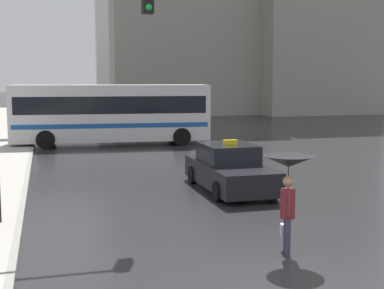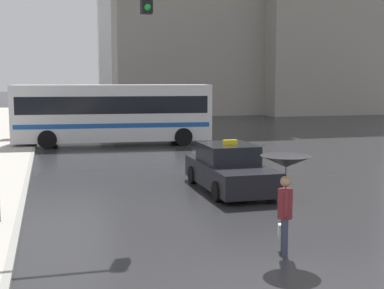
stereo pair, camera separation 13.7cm
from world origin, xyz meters
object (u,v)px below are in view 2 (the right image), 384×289
at_px(taxi, 229,169).
at_px(city_bus, 113,112).
at_px(traffic_light, 55,46).
at_px(pedestrian_with_umbrella, 286,175).

relative_size(taxi, city_bus, 0.42).
bearing_deg(taxi, traffic_light, 26.25).
bearing_deg(city_bus, taxi, 14.16).
relative_size(taxi, traffic_light, 0.72).
bearing_deg(taxi, pedestrian_with_umbrella, 81.16).
bearing_deg(traffic_light, city_bus, 78.58).
relative_size(taxi, pedestrian_with_umbrella, 2.20).
bearing_deg(pedestrian_with_umbrella, traffic_light, 68.10).
distance_m(pedestrian_with_umbrella, traffic_light, 6.33).
bearing_deg(pedestrian_with_umbrella, taxi, 9.43).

